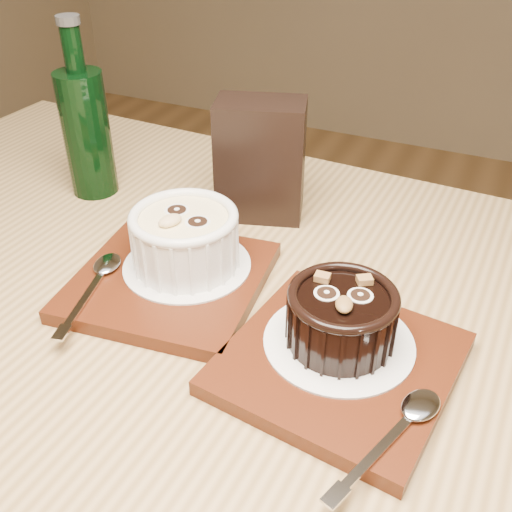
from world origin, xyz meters
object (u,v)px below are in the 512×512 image
at_px(ramekin_white, 185,237).
at_px(tray_left, 170,281).
at_px(condiment_stand, 260,160).
at_px(green_bottle, 86,129).
at_px(ramekin_dark, 342,315).
at_px(tray_right, 339,363).
at_px(table, 230,417).

bearing_deg(ramekin_white, tray_left, -90.78).
xyz_separation_m(condiment_stand, green_bottle, (-0.22, -0.03, 0.01)).
relative_size(tray_left, ramekin_white, 1.68).
bearing_deg(ramekin_dark, tray_right, -88.19).
relative_size(ramekin_white, green_bottle, 0.50).
bearing_deg(tray_right, green_bottle, 155.17).
height_order(tray_left, tray_right, same).
relative_size(tray_left, ramekin_dark, 1.94).
height_order(table, tray_right, tray_right).
relative_size(ramekin_white, condiment_stand, 0.77).
bearing_deg(tray_left, table, -31.33).
bearing_deg(tray_left, condiment_stand, 82.84).
height_order(table, ramekin_dark, ramekin_dark).
bearing_deg(tray_left, ramekin_dark, -7.50).
bearing_deg(condiment_stand, tray_right, -51.65).
relative_size(tray_right, condiment_stand, 1.29).
xyz_separation_m(table, condiment_stand, (-0.07, 0.23, 0.16)).
bearing_deg(condiment_stand, ramekin_dark, -50.44).
xyz_separation_m(ramekin_white, tray_right, (0.18, -0.06, -0.04)).
distance_m(ramekin_white, ramekin_dark, 0.18).
distance_m(ramekin_dark, green_bottle, 0.42).
xyz_separation_m(tray_left, ramekin_white, (0.01, 0.02, 0.04)).
xyz_separation_m(table, tray_right, (0.10, 0.02, 0.10)).
xyz_separation_m(ramekin_white, ramekin_dark, (0.18, -0.05, -0.00)).
xyz_separation_m(tray_right, condiment_stand, (-0.17, 0.21, 0.06)).
height_order(ramekin_white, ramekin_dark, ramekin_white).
relative_size(ramekin_dark, condiment_stand, 0.66).
bearing_deg(ramekin_dark, green_bottle, 138.40).
bearing_deg(ramekin_dark, ramekin_white, 147.06).
bearing_deg(tray_right, table, -170.77).
height_order(ramekin_dark, condiment_stand, condiment_stand).
height_order(table, tray_left, tray_left).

